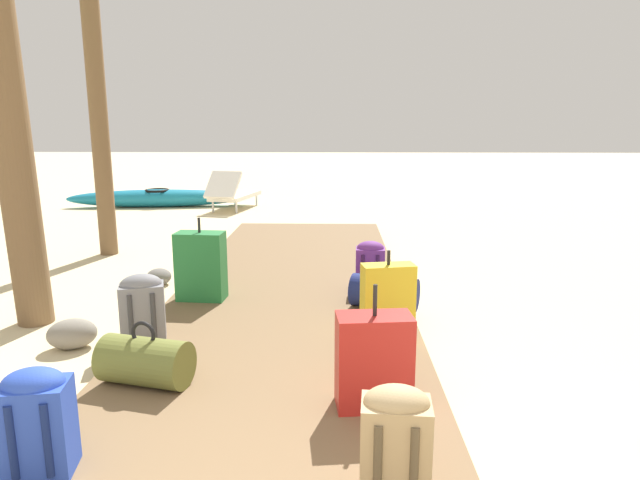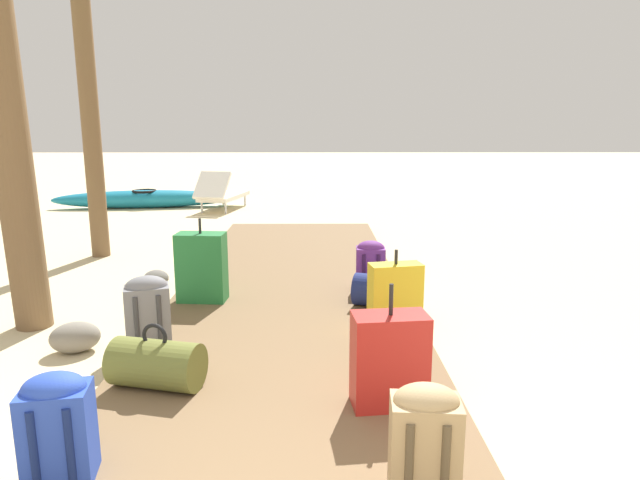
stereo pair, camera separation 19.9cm
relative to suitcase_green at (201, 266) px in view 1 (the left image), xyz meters
The scene contains 15 objects.
ground_plane 1.15m from the suitcase_green, 43.48° to the right, with size 60.00×60.00×0.00m, color beige.
boardwalk 0.86m from the suitcase_green, ahead, with size 2.19×7.89×0.08m, color brown.
suitcase_green is the anchor object (origin of this frame).
duffel_bag_olive 1.72m from the suitcase_green, 87.98° to the right, with size 0.60×0.42×0.41m.
backpack_tan 3.16m from the suitcase_green, 62.21° to the right, with size 0.30×0.23×0.55m.
duffel_bag_navy 1.67m from the suitcase_green, ahead, with size 0.64×0.46×0.40m.
suitcase_yellow 1.90m from the suitcase_green, 32.47° to the right, with size 0.40×0.24×0.70m.
backpack_blue 2.60m from the suitcase_green, 92.68° to the right, with size 0.32×0.27×0.51m.
backpack_purple 1.59m from the suitcase_green, 11.35° to the left, with size 0.28×0.24×0.49m.
backpack_grey 1.01m from the suitcase_green, 101.19° to the right, with size 0.36×0.29×0.51m.
suitcase_red 2.42m from the suitcase_green, 53.29° to the right, with size 0.44×0.27×0.72m.
lounge_chair 6.03m from the suitcase_green, 97.80° to the left, with size 0.91×1.64×0.78m.
kayak 6.78m from the suitcase_green, 111.02° to the left, with size 3.67×0.97×0.36m.
rock_left_far 1.00m from the suitcase_green, 131.47° to the left, with size 0.26×0.26×0.17m, color slate.
rock_left_mid 1.27m from the suitcase_green, 127.48° to the right, with size 0.36×0.26×0.23m, color gray.
Camera 1 is at (0.44, -0.94, 1.65)m, focal length 31.02 mm.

